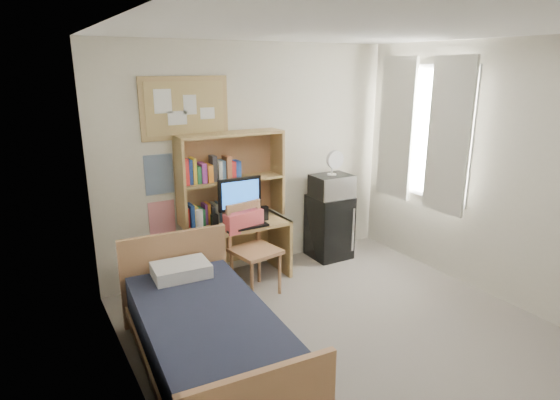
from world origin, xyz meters
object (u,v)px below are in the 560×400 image
desk (239,251)px  monitor (240,201)px  speaker_left (215,222)px  speaker_right (265,213)px  bulletin_board (185,108)px  mini_fridge (329,227)px  bed (209,345)px  desk_fan (332,164)px  desk_chair (255,250)px  microwave (331,186)px

desk → monitor: bearing=-90.0°
speaker_left → speaker_right: (0.60, -0.00, -0.00)m
bulletin_board → mini_fridge: 2.30m
bed → desk_fan: desk_fan is taller
mini_fridge → bed: (-2.21, -1.48, -0.13)m
desk → desk_chair: (0.01, -0.39, 0.15)m
speaker_right → desk_chair: bearing=-131.6°
bulletin_board → microwave: bulletin_board is taller
microwave → bed: bearing=-145.6°
monitor → desk_fan: (1.27, 0.08, 0.26)m
speaker_left → bulletin_board: bearing=112.0°
monitor → desk_fan: 1.30m
speaker_right → microwave: (0.97, 0.08, 0.17)m
desk_fan → desk: bearing=-178.1°
desk → speaker_right: bearing=-11.3°
mini_fridge → speaker_left: size_ratio=4.98×
bulletin_board → mini_fridge: bulletin_board is taller
desk_chair → bed: desk_chair is taller
speaker_left → microwave: 1.58m
speaker_right → microwave: size_ratio=0.34×
speaker_left → desk_fan: (1.57, 0.08, 0.44)m
mini_fridge → desk_fan: desk_fan is taller
desk_chair → microwave: microwave is taller
desk_chair → desk_fan: bearing=8.5°
speaker_left → speaker_right: 0.60m
speaker_right → desk_fan: (0.97, 0.08, 0.44)m
desk → speaker_right: size_ratio=6.87×
bulletin_board → desk_chair: bearing=-56.4°
microwave → desk_fan: desk_fan is taller
speaker_right → desk_fan: bearing=4.9°
mini_fridge → bed: size_ratio=0.41×
desk_chair → bed: 1.43m
bulletin_board → desk_fan: 1.87m
desk → microwave: bearing=1.0°
speaker_left → desk_fan: bearing=3.0°
speaker_left → microwave: bearing=3.0°
speaker_left → desk_fan: 1.63m
bed → desk_chair: bearing=51.6°
desk → speaker_left: speaker_left is taller
bed → speaker_left: bearing=68.9°
bed → microwave: microwave is taller
bed → bulletin_board: bearing=77.5°
desk_fan → mini_fridge: bearing=90.0°
desk_chair → mini_fridge: size_ratio=1.23×
monitor → desk: bearing=90.0°
speaker_right → mini_fridge: bearing=6.0°
bulletin_board → speaker_left: 1.22m
desk_fan → desk_chair: bearing=-161.1°
bulletin_board → speaker_right: 1.42m
bulletin_board → desk_fan: size_ratio=3.44×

